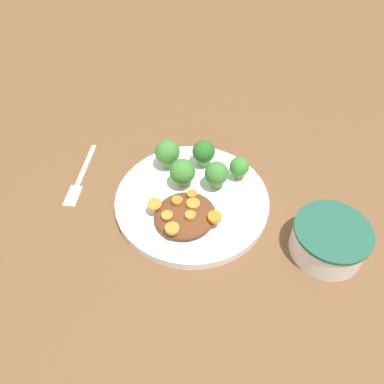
{
  "coord_description": "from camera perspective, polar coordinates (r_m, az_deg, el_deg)",
  "views": [
    {
      "loc": [
        -0.22,
        -0.39,
        0.54
      ],
      "look_at": [
        0.0,
        0.0,
        0.03
      ],
      "focal_mm": 35.0,
      "sensor_mm": 36.0,
      "label": 1
    }
  ],
  "objects": [
    {
      "name": "carrot_slice_1",
      "position": [
        0.61,
        -3.05,
        -5.57
      ],
      "size": [
        0.02,
        0.02,
        0.01
      ],
      "primitive_type": "cylinder",
      "color": "orange",
      "rests_on": "stew_mound"
    },
    {
      "name": "carrot_slice_2",
      "position": [
        0.63,
        -0.25,
        -3.58
      ],
      "size": [
        0.02,
        0.02,
        0.01
      ],
      "primitive_type": "cylinder",
      "color": "orange",
      "rests_on": "stew_mound"
    },
    {
      "name": "fork",
      "position": [
        0.77,
        -16.77,
        1.84
      ],
      "size": [
        0.11,
        0.15,
        0.01
      ],
      "rotation": [
        0.0,
        0.0,
        10.37
      ],
      "color": "silver",
      "rests_on": "ground_plane"
    },
    {
      "name": "broccoli_floret_2",
      "position": [
        0.72,
        -3.82,
        5.99
      ],
      "size": [
        0.05,
        0.05,
        0.06
      ],
      "color": "#759E51",
      "rests_on": "plate"
    },
    {
      "name": "carrot_slice_3",
      "position": [
        0.63,
        -3.83,
        -3.58
      ],
      "size": [
        0.02,
        0.02,
        0.0
      ],
      "primitive_type": "cylinder",
      "color": "orange",
      "rests_on": "stew_mound"
    },
    {
      "name": "broccoli_floret_4",
      "position": [
        0.68,
        -1.28,
        3.18
      ],
      "size": [
        0.05,
        0.05,
        0.06
      ],
      "color": "#7FA85B",
      "rests_on": "plate"
    },
    {
      "name": "carrot_slice_7",
      "position": [
        0.64,
        0.17,
        -1.82
      ],
      "size": [
        0.02,
        0.02,
        0.01
      ],
      "primitive_type": "cylinder",
      "color": "orange",
      "rests_on": "stew_mound"
    },
    {
      "name": "carrot_slice_5",
      "position": [
        0.66,
        -0.03,
        -0.31
      ],
      "size": [
        0.02,
        0.02,
        0.0
      ],
      "primitive_type": "cylinder",
      "color": "orange",
      "rests_on": "stew_mound"
    },
    {
      "name": "carrot_slice_4",
      "position": [
        0.65,
        -5.69,
        -1.94
      ],
      "size": [
        0.03,
        0.03,
        0.0
      ],
      "primitive_type": "cylinder",
      "color": "orange",
      "rests_on": "stew_mound"
    },
    {
      "name": "ground_plane",
      "position": [
        0.7,
        0.0,
        -1.77
      ],
      "size": [
        4.0,
        4.0,
        0.0
      ],
      "primitive_type": "plane",
      "color": "brown"
    },
    {
      "name": "carrot_slice_6",
      "position": [
        0.65,
        -2.27,
        -1.35
      ],
      "size": [
        0.02,
        0.02,
        0.01
      ],
      "primitive_type": "cylinder",
      "color": "orange",
      "rests_on": "stew_mound"
    },
    {
      "name": "broccoli_floret_3",
      "position": [
        0.73,
        1.78,
        6.09
      ],
      "size": [
        0.04,
        0.04,
        0.06
      ],
      "color": "#7FA85B",
      "rests_on": "plate"
    },
    {
      "name": "carrot_slice_0",
      "position": [
        0.63,
        3.52,
        -3.76
      ],
      "size": [
        0.02,
        0.02,
        0.01
      ],
      "primitive_type": "cylinder",
      "color": "orange",
      "rests_on": "stew_mound"
    },
    {
      "name": "dip_bowl",
      "position": [
        0.65,
        20.25,
        -6.69
      ],
      "size": [
        0.13,
        0.13,
        0.06
      ],
      "color": "white",
      "rests_on": "ground_plane"
    },
    {
      "name": "plate",
      "position": [
        0.69,
        0.0,
        -1.15
      ],
      "size": [
        0.28,
        0.28,
        0.02
      ],
      "color": "white",
      "rests_on": "ground_plane"
    },
    {
      "name": "broccoli_floret_1",
      "position": [
        0.71,
        7.2,
        3.81
      ],
      "size": [
        0.04,
        0.04,
        0.05
      ],
      "color": "#759E51",
      "rests_on": "plate"
    },
    {
      "name": "broccoli_floret_0",
      "position": [
        0.68,
        3.55,
        3.02
      ],
      "size": [
        0.04,
        0.04,
        0.06
      ],
      "color": "#759E51",
      "rests_on": "plate"
    },
    {
      "name": "stew_mound",
      "position": [
        0.65,
        -1.04,
        -3.54
      ],
      "size": [
        0.11,
        0.1,
        0.02
      ],
      "primitive_type": "ellipsoid",
      "color": "brown",
      "rests_on": "plate"
    }
  ]
}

